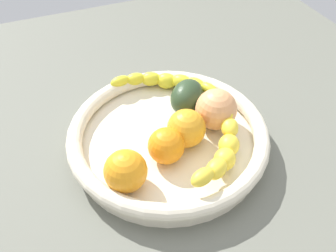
{
  "coord_description": "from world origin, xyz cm",
  "views": [
    {
      "loc": [
        -42.38,
        17.41,
        52.18
      ],
      "look_at": [
        0.0,
        0.0,
        8.24
      ],
      "focal_mm": 39.15,
      "sensor_mm": 36.0,
      "label": 1
    }
  ],
  "objects_px": {
    "banana_draped_left": "(166,82)",
    "orange_mid_left": "(186,128)",
    "fruit_bowl": "(168,137)",
    "banana_draped_right": "(223,148)",
    "orange_mid_right": "(126,171)",
    "peach_blush": "(215,108)",
    "orange_front": "(166,146)",
    "avocado_dark": "(187,96)"
  },
  "relations": [
    {
      "from": "banana_draped_left",
      "to": "orange_mid_left",
      "type": "bearing_deg",
      "value": 171.54
    },
    {
      "from": "fruit_bowl",
      "to": "banana_draped_left",
      "type": "distance_m",
      "value": 0.14
    },
    {
      "from": "banana_draped_left",
      "to": "banana_draped_right",
      "type": "bearing_deg",
      "value": -175.97
    },
    {
      "from": "banana_draped_left",
      "to": "orange_mid_right",
      "type": "bearing_deg",
      "value": 143.81
    },
    {
      "from": "banana_draped_left",
      "to": "peach_blush",
      "type": "xyz_separation_m",
      "value": [
        -0.13,
        -0.05,
        0.02
      ]
    },
    {
      "from": "fruit_bowl",
      "to": "orange_front",
      "type": "distance_m",
      "value": 0.06
    },
    {
      "from": "fruit_bowl",
      "to": "banana_draped_left",
      "type": "relative_size",
      "value": 1.85
    },
    {
      "from": "fruit_bowl",
      "to": "peach_blush",
      "type": "xyz_separation_m",
      "value": [
        0.0,
        -0.09,
        0.03
      ]
    },
    {
      "from": "banana_draped_right",
      "to": "orange_mid_left",
      "type": "height_order",
      "value": "orange_mid_left"
    },
    {
      "from": "orange_front",
      "to": "orange_mid_left",
      "type": "xyz_separation_m",
      "value": [
        0.02,
        -0.05,
        0.0
      ]
    },
    {
      "from": "fruit_bowl",
      "to": "banana_draped_right",
      "type": "height_order",
      "value": "banana_draped_right"
    },
    {
      "from": "banana_draped_right",
      "to": "avocado_dark",
      "type": "relative_size",
      "value": 1.93
    },
    {
      "from": "banana_draped_left",
      "to": "avocado_dark",
      "type": "height_order",
      "value": "avocado_dark"
    },
    {
      "from": "peach_blush",
      "to": "banana_draped_left",
      "type": "bearing_deg",
      "value": 19.72
    },
    {
      "from": "banana_draped_right",
      "to": "orange_front",
      "type": "relative_size",
      "value": 2.56
    },
    {
      "from": "orange_mid_right",
      "to": "avocado_dark",
      "type": "relative_size",
      "value": 0.83
    },
    {
      "from": "banana_draped_right",
      "to": "orange_mid_left",
      "type": "distance_m",
      "value": 0.07
    },
    {
      "from": "banana_draped_left",
      "to": "orange_front",
      "type": "distance_m",
      "value": 0.19
    },
    {
      "from": "banana_draped_right",
      "to": "peach_blush",
      "type": "distance_m",
      "value": 0.09
    },
    {
      "from": "fruit_bowl",
      "to": "orange_mid_right",
      "type": "distance_m",
      "value": 0.13
    },
    {
      "from": "fruit_bowl",
      "to": "banana_draped_left",
      "type": "xyz_separation_m",
      "value": [
        0.13,
        -0.05,
        0.02
      ]
    },
    {
      "from": "banana_draped_right",
      "to": "peach_blush",
      "type": "xyz_separation_m",
      "value": [
        0.09,
        -0.03,
        0.01
      ]
    },
    {
      "from": "orange_mid_right",
      "to": "peach_blush",
      "type": "distance_m",
      "value": 0.21
    },
    {
      "from": "fruit_bowl",
      "to": "orange_mid_left",
      "type": "bearing_deg",
      "value": -129.17
    },
    {
      "from": "orange_mid_left",
      "to": "orange_mid_right",
      "type": "xyz_separation_m",
      "value": [
        -0.05,
        0.12,
        0.0
      ]
    },
    {
      "from": "banana_draped_left",
      "to": "avocado_dark",
      "type": "relative_size",
      "value": 2.35
    },
    {
      "from": "orange_mid_left",
      "to": "orange_front",
      "type": "bearing_deg",
      "value": 115.77
    },
    {
      "from": "fruit_bowl",
      "to": "banana_draped_right",
      "type": "xyz_separation_m",
      "value": [
        -0.08,
        -0.06,
        0.03
      ]
    },
    {
      "from": "orange_mid_right",
      "to": "fruit_bowl",
      "type": "bearing_deg",
      "value": -54.39
    },
    {
      "from": "fruit_bowl",
      "to": "peach_blush",
      "type": "bearing_deg",
      "value": -87.71
    },
    {
      "from": "peach_blush",
      "to": "avocado_dark",
      "type": "relative_size",
      "value": 0.92
    },
    {
      "from": "fruit_bowl",
      "to": "peach_blush",
      "type": "relative_size",
      "value": 4.74
    },
    {
      "from": "orange_front",
      "to": "orange_mid_left",
      "type": "bearing_deg",
      "value": -64.23
    },
    {
      "from": "banana_draped_right",
      "to": "orange_mid_left",
      "type": "bearing_deg",
      "value": 30.82
    },
    {
      "from": "orange_front",
      "to": "avocado_dark",
      "type": "relative_size",
      "value": 0.75
    },
    {
      "from": "banana_draped_right",
      "to": "peach_blush",
      "type": "relative_size",
      "value": 2.1
    },
    {
      "from": "fruit_bowl",
      "to": "banana_draped_right",
      "type": "relative_size",
      "value": 2.25
    },
    {
      "from": "avocado_dark",
      "to": "banana_draped_right",
      "type": "bearing_deg",
      "value": 179.44
    },
    {
      "from": "avocado_dark",
      "to": "orange_front",
      "type": "bearing_deg",
      "value": 141.1
    },
    {
      "from": "banana_draped_left",
      "to": "peach_blush",
      "type": "height_order",
      "value": "peach_blush"
    },
    {
      "from": "peach_blush",
      "to": "orange_mid_right",
      "type": "bearing_deg",
      "value": 111.24
    },
    {
      "from": "fruit_bowl",
      "to": "avocado_dark",
      "type": "xyz_separation_m",
      "value": [
        0.06,
        -0.06,
        0.03
      ]
    }
  ]
}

